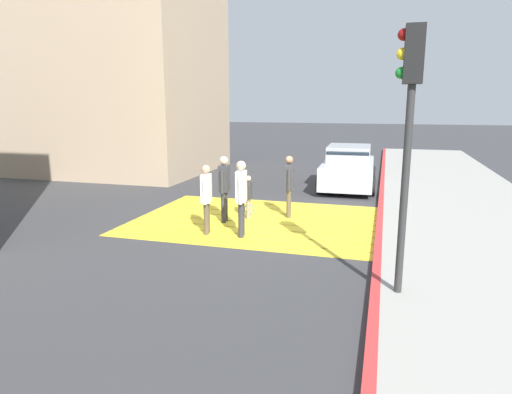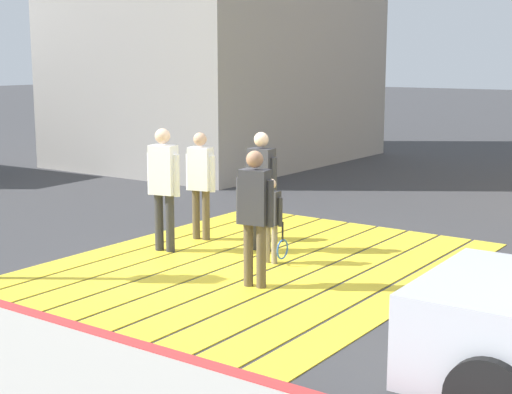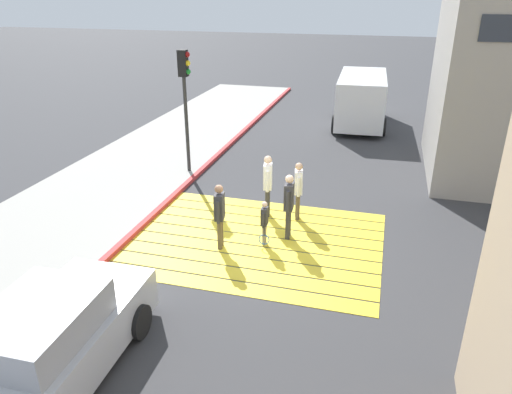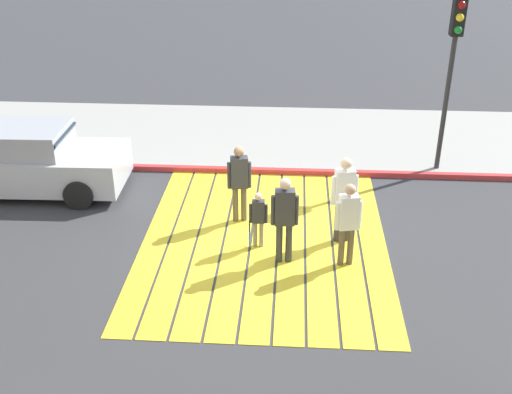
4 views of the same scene
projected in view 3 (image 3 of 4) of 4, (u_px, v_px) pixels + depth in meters
name	position (u px, v px, depth m)	size (l,w,h in m)	color
ground_plane	(257.00, 241.00, 12.53)	(120.00, 120.00, 0.00)	#38383A
crosswalk_stripes	(257.00, 241.00, 12.53)	(6.40, 4.90, 0.01)	yellow
sidewalk_west	(70.00, 214.00, 13.86)	(4.80, 40.00, 0.12)	#9E9B93
curb_painted	(144.00, 224.00, 13.29)	(0.16, 40.00, 0.13)	#BC3333
car_parked_near_curb	(49.00, 345.00, 7.82)	(2.07, 4.34, 1.57)	silver
van_down_street	(361.00, 99.00, 22.53)	(2.52, 5.28, 2.35)	silver
traffic_light_corner	(185.00, 88.00, 15.83)	(0.39, 0.28, 4.24)	#2D2D2D
pedestrian_adult_lead	(289.00, 202.00, 12.30)	(0.25, 0.51, 1.76)	#333338
pedestrian_adult_trailing	(268.00, 182.00, 13.50)	(0.30, 0.52, 1.82)	#333338
pedestrian_adult_side	(220.00, 212.00, 11.82)	(0.27, 0.50, 1.72)	brown
pedestrian_teen_behind	(298.00, 187.00, 13.34)	(0.28, 0.49, 1.69)	brown
pedestrian_child_with_racket	(264.00, 221.00, 12.10)	(0.28, 0.37, 1.20)	gray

